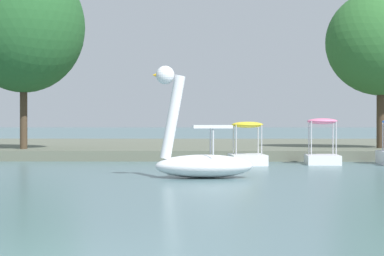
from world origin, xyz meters
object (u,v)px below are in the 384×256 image
(swan_boat, at_px, (200,156))
(tree_broadleaf_right, at_px, (24,27))
(tree_broadleaf_left, at_px, (382,43))
(pedal_boat_yellow, at_px, (247,152))
(pedal_boat_pink, at_px, (322,149))

(swan_boat, relative_size, tree_broadleaf_right, 0.39)
(tree_broadleaf_right, bearing_deg, tree_broadleaf_left, 5.54)
(tree_broadleaf_right, bearing_deg, pedal_boat_yellow, -25.68)
(pedal_boat_pink, distance_m, tree_broadleaf_right, 12.22)
(swan_boat, height_order, tree_broadleaf_right, tree_broadleaf_right)
(pedal_boat_yellow, xyz_separation_m, pedal_boat_pink, (2.50, 0.44, 0.07))
(swan_boat, height_order, pedal_boat_yellow, swan_boat)
(tree_broadleaf_left, bearing_deg, pedal_boat_pink, -122.51)
(swan_boat, distance_m, pedal_boat_pink, 7.50)
(swan_boat, height_order, pedal_boat_pink, swan_boat)
(tree_broadleaf_right, bearing_deg, swan_boat, -55.56)
(pedal_boat_yellow, relative_size, tree_broadleaf_right, 0.26)
(tree_broadleaf_left, bearing_deg, swan_boat, -122.37)
(tree_broadleaf_left, relative_size, tree_broadleaf_right, 0.88)
(swan_boat, distance_m, pedal_boat_yellow, 6.09)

